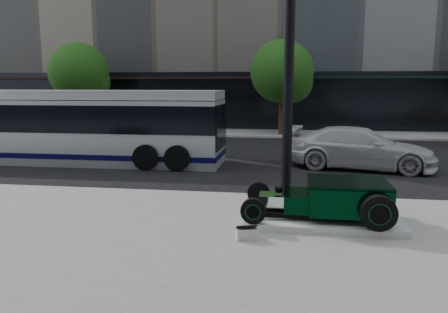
# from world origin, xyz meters

# --- Properties ---
(ground) EXTENTS (120.00, 120.00, 0.00)m
(ground) POSITION_xyz_m (0.00, 0.00, 0.00)
(ground) COLOR black
(ground) RESTS_ON ground
(sidewalk_far) EXTENTS (70.00, 4.00, 0.12)m
(sidewalk_far) POSITION_xyz_m (0.00, 14.00, 0.06)
(sidewalk_far) COLOR gray
(sidewalk_far) RESTS_ON ground
(street_trees) EXTENTS (29.80, 3.80, 5.70)m
(street_trees) POSITION_xyz_m (1.15, 13.07, 3.77)
(street_trees) COLOR black
(street_trees) RESTS_ON sidewalk_far
(display_plinth) EXTENTS (3.40, 1.80, 0.15)m
(display_plinth) POSITION_xyz_m (2.26, -4.36, 0.20)
(display_plinth) COLOR silver
(display_plinth) RESTS_ON sidewalk_near
(hot_rod) EXTENTS (3.22, 2.00, 0.81)m
(hot_rod) POSITION_xyz_m (2.59, -4.36, 0.70)
(hot_rod) COLOR black
(hot_rod) RESTS_ON display_plinth
(info_plaque) EXTENTS (0.47, 0.40, 0.31)m
(info_plaque) POSITION_xyz_m (0.71, -5.65, 0.24)
(info_plaque) COLOR silver
(info_plaque) RESTS_ON sidewalk_near
(lamppost) EXTENTS (0.46, 0.46, 8.37)m
(lamppost) POSITION_xyz_m (1.47, -2.78, 3.99)
(lamppost) COLOR black
(lamppost) RESTS_ON sidewalk_near
(transit_bus) EXTENTS (12.12, 2.88, 2.92)m
(transit_bus) POSITION_xyz_m (-7.11, 2.70, 1.49)
(transit_bus) COLOR silver
(transit_bus) RESTS_ON ground
(white_sedan) EXTENTS (5.69, 3.12, 1.56)m
(white_sedan) POSITION_xyz_m (4.19, 2.91, 0.78)
(white_sedan) COLOR silver
(white_sedan) RESTS_ON ground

